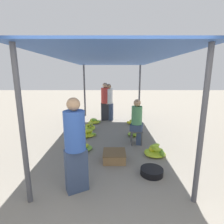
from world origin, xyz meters
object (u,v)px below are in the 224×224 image
(banana_pile_left_1, at_px, (90,127))
(banana_pile_right_0, at_px, (135,133))
(vendor_foreground, at_px, (75,145))
(shopper_walking_far, at_px, (105,101))
(stool, at_px, (136,133))
(crate_near, at_px, (114,156))
(banana_pile_left_0, at_px, (87,134))
(banana_pile_left_2, at_px, (94,121))
(shopper_walking_mid, at_px, (109,102))
(banana_pile_right_2, at_px, (155,152))
(vendor_seated, at_px, (137,121))
(banana_pile_right_1, at_px, (135,122))
(basin_black, at_px, (152,172))
(banana_pile_left_3, at_px, (82,147))

(banana_pile_left_1, xyz_separation_m, banana_pile_right_0, (1.58, -0.67, 0.01))
(vendor_foreground, height_order, banana_pile_right_0, vendor_foreground)
(vendor_foreground, xyz_separation_m, shopper_walking_far, (0.32, 4.82, -0.00))
(stool, height_order, banana_pile_right_0, stool)
(vendor_foreground, xyz_separation_m, crate_near, (0.67, 1.07, -0.74))
(banana_pile_left_0, distance_m, banana_pile_right_0, 1.57)
(banana_pile_left_2, height_order, shopper_walking_mid, shopper_walking_mid)
(banana_pile_left_1, distance_m, banana_pile_right_2, 2.83)
(shopper_walking_far, bearing_deg, shopper_walking_mid, 7.88)
(vendor_seated, height_order, shopper_walking_far, shopper_walking_far)
(banana_pile_left_2, distance_m, banana_pile_right_2, 3.45)
(vendor_seated, relative_size, banana_pile_right_0, 2.68)
(banana_pile_right_1, distance_m, shopper_walking_mid, 1.49)
(basin_black, xyz_separation_m, banana_pile_left_0, (-1.62, 2.24, 0.03))
(banana_pile_left_3, relative_size, banana_pile_right_2, 1.11)
(banana_pile_left_2, height_order, banana_pile_right_0, banana_pile_right_0)
(vendor_seated, bearing_deg, banana_pile_left_1, 139.11)
(banana_pile_left_3, height_order, banana_pile_right_2, banana_pile_right_2)
(shopper_walking_mid, bearing_deg, banana_pile_right_1, -31.83)
(basin_black, xyz_separation_m, banana_pile_left_1, (-1.63, 2.95, 0.02))
(banana_pile_right_2, bearing_deg, banana_pile_left_2, 122.26)
(banana_pile_left_0, distance_m, banana_pile_left_2, 1.55)
(stool, bearing_deg, crate_near, -122.64)
(banana_pile_left_1, xyz_separation_m, banana_pile_right_2, (1.92, -2.08, 0.01))
(vendor_foreground, height_order, banana_pile_left_3, vendor_foreground)
(banana_pile_right_1, xyz_separation_m, shopper_walking_far, (-1.25, 0.65, 0.78))
(banana_pile_left_0, height_order, banana_pile_right_1, banana_pile_left_0)
(banana_pile_left_3, relative_size, banana_pile_right_0, 1.25)
(banana_pile_right_0, bearing_deg, shopper_walking_far, 116.99)
(banana_pile_right_1, distance_m, banana_pile_right_2, 2.83)
(banana_pile_left_1, bearing_deg, vendor_foreground, -86.51)
(banana_pile_right_1, distance_m, shopper_walking_far, 1.61)
(vendor_foreground, xyz_separation_m, banana_pile_left_1, (-0.21, 3.43, -0.77))
(shopper_walking_far, bearing_deg, basin_black, -75.68)
(banana_pile_left_1, bearing_deg, crate_near, -69.60)
(banana_pile_left_2, bearing_deg, banana_pile_right_0, -45.03)
(banana_pile_left_0, bearing_deg, vendor_seated, -22.19)
(vendor_foreground, distance_m, banana_pile_left_1, 3.52)
(vendor_seated, relative_size, banana_pile_left_0, 2.33)
(banana_pile_left_0, bearing_deg, shopper_walking_mid, 72.59)
(banana_pile_left_3, bearing_deg, banana_pile_left_0, 89.69)
(crate_near, bearing_deg, stool, 57.36)
(vendor_foreground, relative_size, banana_pile_left_3, 2.68)
(stool, xyz_separation_m, banana_pile_right_2, (0.39, -0.74, -0.24))
(vendor_foreground, height_order, vendor_seated, vendor_foreground)
(banana_pile_right_0, height_order, banana_pile_right_1, banana_pile_right_0)
(banana_pile_left_3, xyz_separation_m, shopper_walking_far, (0.52, 3.14, 0.79))
(basin_black, xyz_separation_m, banana_pile_right_1, (0.14, 3.69, 0.01))
(banana_pile_left_1, height_order, shopper_walking_mid, shopper_walking_mid)
(banana_pile_left_0, distance_m, shopper_walking_far, 2.30)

